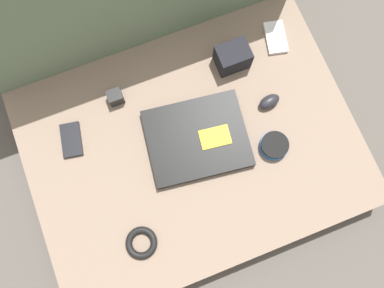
{
  "coord_description": "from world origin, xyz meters",
  "views": [
    {
      "loc": [
        -0.09,
        -0.22,
        1.24
      ],
      "look_at": [
        0.0,
        0.0,
        0.14
      ],
      "focal_mm": 35.0,
      "sensor_mm": 36.0,
      "label": 1
    }
  ],
  "objects_px": {
    "laptop": "(197,138)",
    "camera_pouch": "(233,57)",
    "computer_mouse": "(269,102)",
    "charger_brick": "(115,97)",
    "speaker_puck": "(274,146)",
    "phone_silver": "(275,37)",
    "phone_black": "(71,140)"
  },
  "relations": [
    {
      "from": "laptop",
      "to": "camera_pouch",
      "type": "bearing_deg",
      "value": 52.56
    },
    {
      "from": "computer_mouse",
      "to": "charger_brick",
      "type": "distance_m",
      "value": 0.47
    },
    {
      "from": "speaker_puck",
      "to": "phone_silver",
      "type": "distance_m",
      "value": 0.36
    },
    {
      "from": "computer_mouse",
      "to": "speaker_puck",
      "type": "relative_size",
      "value": 0.84
    },
    {
      "from": "charger_brick",
      "to": "computer_mouse",
      "type": "bearing_deg",
      "value": -22.91
    },
    {
      "from": "laptop",
      "to": "charger_brick",
      "type": "distance_m",
      "value": 0.28
    },
    {
      "from": "charger_brick",
      "to": "phone_black",
      "type": "bearing_deg",
      "value": -156.36
    },
    {
      "from": "speaker_puck",
      "to": "charger_brick",
      "type": "bearing_deg",
      "value": 141.27
    },
    {
      "from": "phone_silver",
      "to": "charger_brick",
      "type": "height_order",
      "value": "charger_brick"
    },
    {
      "from": "computer_mouse",
      "to": "speaker_puck",
      "type": "distance_m",
      "value": 0.14
    },
    {
      "from": "computer_mouse",
      "to": "speaker_puck",
      "type": "bearing_deg",
      "value": -116.23
    },
    {
      "from": "phone_black",
      "to": "charger_brick",
      "type": "xyz_separation_m",
      "value": [
        0.17,
        0.07,
        0.02
      ]
    },
    {
      "from": "laptop",
      "to": "computer_mouse",
      "type": "distance_m",
      "value": 0.25
    },
    {
      "from": "camera_pouch",
      "to": "charger_brick",
      "type": "distance_m",
      "value": 0.38
    },
    {
      "from": "phone_silver",
      "to": "charger_brick",
      "type": "distance_m",
      "value": 0.55
    },
    {
      "from": "speaker_puck",
      "to": "phone_black",
      "type": "relative_size",
      "value": 0.76
    },
    {
      "from": "laptop",
      "to": "phone_silver",
      "type": "distance_m",
      "value": 0.42
    },
    {
      "from": "laptop",
      "to": "camera_pouch",
      "type": "height_order",
      "value": "camera_pouch"
    },
    {
      "from": "camera_pouch",
      "to": "computer_mouse",
      "type": "bearing_deg",
      "value": -71.97
    },
    {
      "from": "computer_mouse",
      "to": "camera_pouch",
      "type": "relative_size",
      "value": 0.73
    },
    {
      "from": "computer_mouse",
      "to": "camera_pouch",
      "type": "distance_m",
      "value": 0.18
    },
    {
      "from": "speaker_puck",
      "to": "laptop",
      "type": "bearing_deg",
      "value": 153.18
    },
    {
      "from": "phone_black",
      "to": "charger_brick",
      "type": "bearing_deg",
      "value": 33.76
    },
    {
      "from": "camera_pouch",
      "to": "laptop",
      "type": "bearing_deg",
      "value": -134.95
    },
    {
      "from": "phone_black",
      "to": "phone_silver",
      "type": "bearing_deg",
      "value": 16.85
    },
    {
      "from": "phone_black",
      "to": "charger_brick",
      "type": "distance_m",
      "value": 0.19
    },
    {
      "from": "phone_silver",
      "to": "charger_brick",
      "type": "xyz_separation_m",
      "value": [
        -0.55,
        -0.01,
        0.02
      ]
    },
    {
      "from": "laptop",
      "to": "phone_black",
      "type": "bearing_deg",
      "value": 166.51
    },
    {
      "from": "phone_black",
      "to": "laptop",
      "type": "bearing_deg",
      "value": -10.87
    },
    {
      "from": "phone_silver",
      "to": "camera_pouch",
      "type": "bearing_deg",
      "value": -157.75
    },
    {
      "from": "speaker_puck",
      "to": "computer_mouse",
      "type": "bearing_deg",
      "value": 72.24
    },
    {
      "from": "laptop",
      "to": "charger_brick",
      "type": "height_order",
      "value": "charger_brick"
    }
  ]
}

